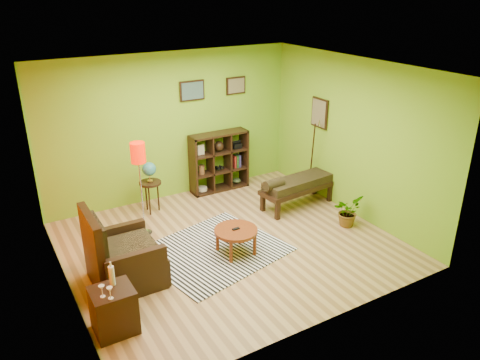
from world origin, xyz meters
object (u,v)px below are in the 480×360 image
potted_plant (347,214)px  bench (296,185)px  armchair (121,260)px  floor_lamp (139,161)px  globe_table (149,175)px  side_cabinet (114,310)px  cube_shelf (220,161)px  coffee_table (236,233)px

potted_plant → bench: bearing=107.3°
armchair → floor_lamp: size_ratio=0.71×
globe_table → bench: 2.70m
side_cabinet → floor_lamp: (1.12, 2.10, 1.01)m
bench → potted_plant: bench is taller
armchair → cube_shelf: cube_shelf is taller
globe_table → cube_shelf: bearing=10.2°
side_cabinet → cube_shelf: (3.11, 3.12, 0.30)m
armchair → potted_plant: bearing=-4.7°
potted_plant → armchair: bearing=175.3°
bench → cube_shelf: bearing=120.1°
coffee_table → bench: (1.80, 0.87, 0.08)m
cube_shelf → coffee_table: bearing=-112.5°
cube_shelf → potted_plant: cube_shelf is taller
side_cabinet → globe_table: size_ratio=0.93×
potted_plant → coffee_table: bearing=175.1°
armchair → side_cabinet: 1.02m
cube_shelf → bench: cube_shelf is taller
bench → globe_table: bearing=154.4°
globe_table → bench: size_ratio=0.63×
coffee_table → bench: bearing=25.9°
floor_lamp → potted_plant: floor_lamp is taller
coffee_table → floor_lamp: bearing=128.3°
coffee_table → floor_lamp: 1.91m
coffee_table → cube_shelf: cube_shelf is taller
coffee_table → bench: bench is taller
floor_lamp → globe_table: bearing=61.0°
side_cabinet → bench: bearing=23.0°
armchair → potted_plant: armchair is taller
cube_shelf → potted_plant: bearing=-65.0°
armchair → cube_shelf: bearing=38.7°
coffee_table → potted_plant: coffee_table is taller
side_cabinet → bench: 4.29m
coffee_table → bench: 2.00m
bench → armchair: bearing=-168.4°
armchair → floor_lamp: (0.73, 1.16, 0.96)m
floor_lamp → coffee_table: bearing=-51.7°
side_cabinet → globe_table: 3.25m
coffee_table → armchair: bearing=175.5°
potted_plant → side_cabinet: bearing=-171.8°
cube_shelf → armchair: bearing=-141.3°
coffee_table → globe_table: size_ratio=0.70×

